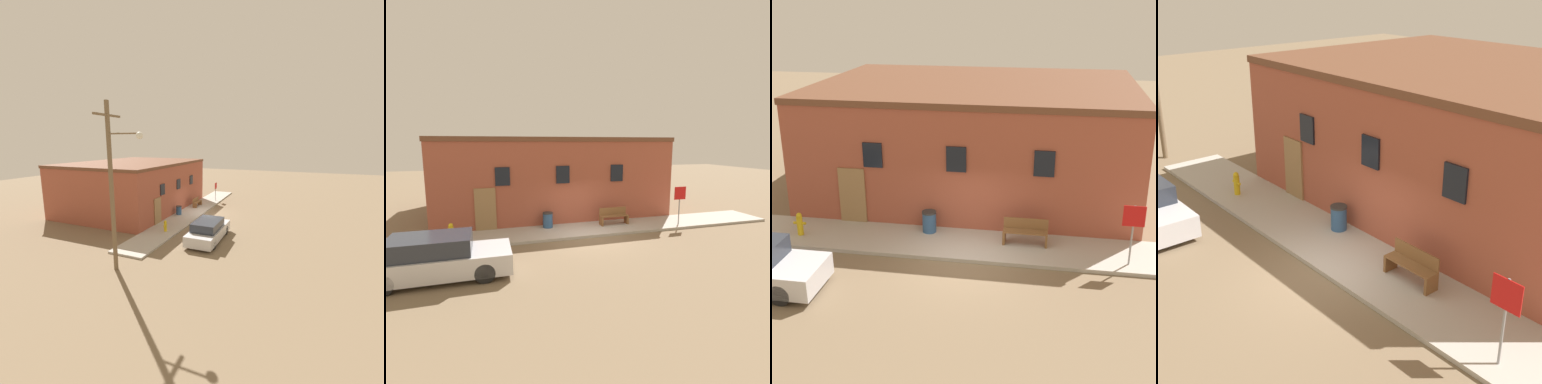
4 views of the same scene
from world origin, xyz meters
TOP-DOWN VIEW (x-y plane):
  - ground_plane at (0.00, 0.00)m, footprint 80.00×80.00m
  - sidewalk at (0.00, 1.18)m, footprint 20.88×2.36m
  - brick_building at (-0.67, 7.09)m, footprint 13.06×9.59m
  - fire_hydrant at (-6.00, 0.87)m, footprint 0.45×0.21m
  - stop_sign at (5.17, 0.56)m, footprint 0.67×0.06m
  - bench at (1.85, 1.50)m, footprint 1.51×0.44m
  - trash_bin at (-1.58, 1.89)m, footprint 0.51×0.51m
  - parked_car at (-6.08, -2.47)m, footprint 4.55×1.81m

SIDE VIEW (x-z plane):
  - ground_plane at x=0.00m, z-range 0.00..0.00m
  - sidewalk at x=0.00m, z-range 0.00..0.13m
  - trash_bin at x=-1.58m, z-range 0.13..0.91m
  - fire_hydrant at x=-6.00m, z-range 0.13..0.96m
  - bench at x=1.85m, z-range 0.13..1.00m
  - parked_car at x=-6.08m, z-range -0.03..1.38m
  - stop_sign at x=5.17m, z-range 0.52..2.51m
  - brick_building at x=-0.67m, z-range 0.00..4.66m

